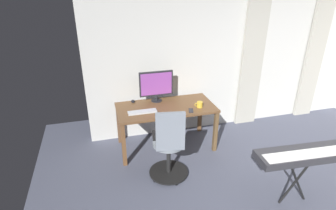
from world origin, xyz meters
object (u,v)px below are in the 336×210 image
object	(u,v)px
computer_monitor	(156,85)
computer_keyboard	(142,112)
desk	(166,111)
piano_keyboard	(303,156)
mug_coffee	(200,105)
cell_phone_by_monitor	(191,111)
office_chair	(169,148)
computer_mouse	(133,101)

from	to	relation	value
computer_monitor	computer_keyboard	world-z (taller)	computer_monitor
desk	piano_keyboard	bearing A→B (deg)	126.22
computer_keyboard	mug_coffee	bearing A→B (deg)	176.73
computer_monitor	computer_keyboard	xyz separation A→B (m)	(0.31, 0.37, -0.27)
computer_monitor	cell_phone_by_monitor	xyz separation A→B (m)	(-0.42, 0.51, -0.28)
desk	computer_monitor	distance (m)	0.46
office_chair	mug_coffee	size ratio (longest dim) A/B	8.17
computer_keyboard	cell_phone_by_monitor	distance (m)	0.74
desk	computer_monitor	bearing A→B (deg)	-70.63
desk	cell_phone_by_monitor	distance (m)	0.43
computer_mouse	mug_coffee	size ratio (longest dim) A/B	0.74
computer_mouse	mug_coffee	world-z (taller)	mug_coffee
computer_mouse	cell_phone_by_monitor	xyz separation A→B (m)	(-0.81, 0.56, -0.01)
cell_phone_by_monitor	computer_monitor	bearing A→B (deg)	-32.88
cell_phone_by_monitor	piano_keyboard	xyz separation A→B (m)	(-0.88, 1.40, -0.05)
mug_coffee	piano_keyboard	world-z (taller)	mug_coffee
office_chair	computer_keyboard	distance (m)	0.76
desk	mug_coffee	world-z (taller)	mug_coffee
computer_monitor	computer_keyboard	distance (m)	0.56
desk	computer_mouse	bearing A→B (deg)	-32.26
office_chair	piano_keyboard	xyz separation A→B (m)	(-1.38, 0.86, 0.19)
desk	computer_mouse	world-z (taller)	computer_mouse
desk	office_chair	world-z (taller)	office_chair
office_chair	computer_monitor	distance (m)	1.18
computer_monitor	piano_keyboard	world-z (taller)	computer_monitor
desk	computer_keyboard	bearing A→B (deg)	16.25
office_chair	cell_phone_by_monitor	xyz separation A→B (m)	(-0.50, -0.54, 0.24)
office_chair	computer_monitor	xyz separation A→B (m)	(-0.08, -1.06, 0.52)
mug_coffee	piano_keyboard	size ratio (longest dim) A/B	0.12
office_chair	cell_phone_by_monitor	world-z (taller)	office_chair
piano_keyboard	cell_phone_by_monitor	bearing A→B (deg)	-53.57
computer_monitor	piano_keyboard	distance (m)	2.34
office_chair	mug_coffee	bearing A→B (deg)	52.52
computer_monitor	office_chair	bearing A→B (deg)	85.80
mug_coffee	desk	bearing A→B (deg)	-18.37
computer_keyboard	computer_monitor	bearing A→B (deg)	-129.46
computer_keyboard	mug_coffee	distance (m)	0.91
desk	mug_coffee	size ratio (longest dim) A/B	11.55
computer_mouse	cell_phone_by_monitor	size ratio (longest dim) A/B	0.69
office_chair	mug_coffee	distance (m)	0.96
office_chair	computer_mouse	world-z (taller)	office_chair
office_chair	piano_keyboard	bearing A→B (deg)	-22.47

